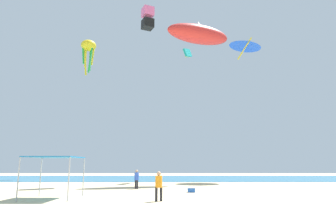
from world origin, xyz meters
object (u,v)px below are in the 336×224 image
cooler_box (191,190)px  kite_parafoil_teal (187,53)px  kite_delta_blue (245,44)px  kite_inflatable_red (198,34)px  kite_octopus_yellow (88,47)px  kite_box_pink (147,18)px  person_near_tent (158,184)px  person_leftmost (136,178)px  canopy_tent (55,159)px

cooler_box → kite_parafoil_teal: size_ratio=0.15×
cooler_box → kite_delta_blue: bearing=61.0°
kite_inflatable_red → cooler_box: bearing=59.1°
kite_octopus_yellow → kite_box_pink: bearing=-65.8°
person_near_tent → person_leftmost: person_near_tent is taller
canopy_tent → kite_box_pink: size_ratio=1.07×
kite_box_pink → kite_inflatable_red: 6.78m
person_near_tent → canopy_tent: bearing=144.0°
cooler_box → kite_parafoil_teal: 24.85m
person_leftmost → kite_delta_blue: bearing=98.1°
kite_inflatable_red → kite_box_pink: bearing=-14.5°
person_near_tent → kite_box_pink: kite_box_pink is taller
kite_parafoil_teal → kite_octopus_yellow: kite_octopus_yellow is taller
canopy_tent → person_near_tent: 6.96m
person_near_tent → kite_delta_blue: size_ratio=0.28×
canopy_tent → person_near_tent: canopy_tent is taller
canopy_tent → person_leftmost: 8.63m
person_near_tent → kite_box_pink: size_ratio=0.60×
kite_parafoil_teal → kite_octopus_yellow: size_ratio=0.63×
kite_octopus_yellow → person_near_tent: bearing=-82.8°
kite_parafoil_teal → kite_inflatable_red: bearing=28.1°
cooler_box → canopy_tent: bearing=-155.4°
person_leftmost → kite_delta_blue: (14.19, 14.32, 18.69)m
canopy_tent → kite_octopus_yellow: 34.81m
cooler_box → kite_octopus_yellow: size_ratio=0.10×
kite_octopus_yellow → canopy_tent: bearing=-93.9°
person_near_tent → kite_parafoil_teal: kite_parafoil_teal is taller
kite_parafoil_teal → kite_box_pink: kite_box_pink is taller
person_leftmost → kite_octopus_yellow: bearing=170.5°
canopy_tent → kite_octopus_yellow: (-6.47, 28.09, 19.51)m
canopy_tent → kite_box_pink: 24.12m
canopy_tent → kite_box_pink: (4.61, 15.36, 18.02)m
canopy_tent → kite_delta_blue: bearing=49.1°
cooler_box → person_leftmost: bearing=145.3°
kite_box_pink → kite_delta_blue: kite_box_pink is taller
kite_inflatable_red → person_leftmost: bearing=32.2°
kite_delta_blue → kite_box_pink: bearing=133.4°
canopy_tent → kite_delta_blue: (18.65, 21.56, 17.22)m
kite_inflatable_red → kite_delta_blue: bearing=-164.8°
person_leftmost → cooler_box: (4.53, -3.13, -0.79)m
canopy_tent → kite_octopus_yellow: size_ratio=0.50×
person_leftmost → kite_inflatable_red: kite_inflatable_red is taller
canopy_tent → kite_inflatable_red: size_ratio=0.34×
person_near_tent → kite_parafoil_teal: 28.60m
cooler_box → kite_parafoil_teal: bearing=86.4°
canopy_tent → person_leftmost: size_ratio=1.85×
person_leftmost → kite_box_pink: kite_box_pink is taller
canopy_tent → person_near_tent: size_ratio=1.80×
cooler_box → kite_parafoil_teal: kite_parafoil_teal is taller
kite_octopus_yellow → kite_inflatable_red: kite_octopus_yellow is taller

